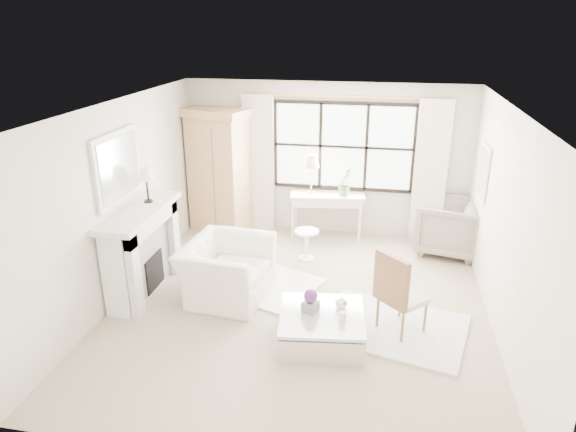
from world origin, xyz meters
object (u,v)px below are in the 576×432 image
armoire (219,170)px  coffee_table (322,328)px  club_armchair (227,270)px  console_table (327,215)px

armoire → coffee_table: 4.06m
coffee_table → club_armchair: bearing=142.6°
armoire → club_armchair: 2.62m
console_table → coffee_table: console_table is taller
console_table → club_armchair: 2.64m
console_table → coffee_table: 3.27m
armoire → club_armchair: (0.83, -2.37, -0.74)m
coffee_table → armoire: bearing=118.5°
console_table → club_armchair: bearing=-122.5°
armoire → console_table: armoire is taller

